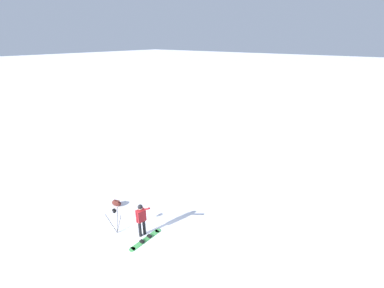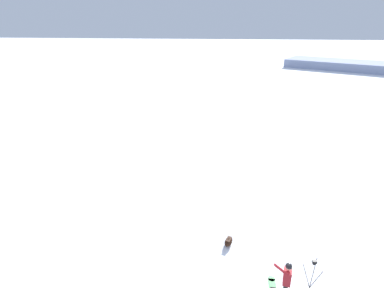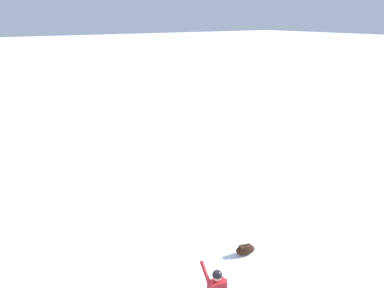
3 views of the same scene
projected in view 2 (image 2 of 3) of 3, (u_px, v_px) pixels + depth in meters
name	position (u px, v px, depth m)	size (l,w,h in m)	color
snowboarder	(287.00, 278.00, 10.73)	(0.46, 0.71, 1.71)	black
gear_bag_large	(229.00, 241.00, 13.75)	(0.69, 0.48, 0.33)	black
camera_tripod	(313.00, 269.00, 11.23)	(0.70, 0.65, 1.33)	#262628
distant_ridge	(384.00, 68.00, 57.82)	(23.86, 35.63, 1.59)	#95A1C0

